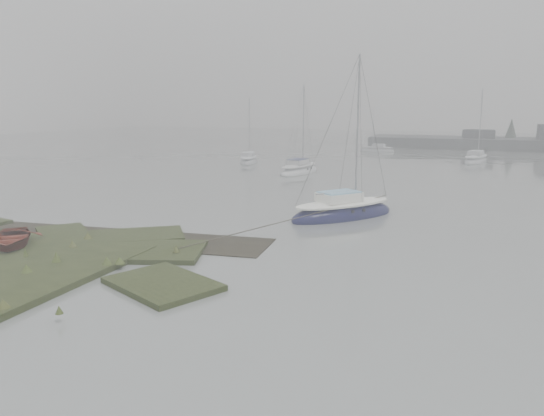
# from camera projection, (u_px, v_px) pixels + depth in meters

# --- Properties ---
(ground) EXTENTS (160.00, 160.00, 0.00)m
(ground) POSITION_uv_depth(u_px,v_px,m) (352.00, 173.00, 45.10)
(ground) COLOR slate
(ground) RESTS_ON ground
(sailboat_main) EXTENTS (5.48, 6.22, 8.86)m
(sailboat_main) POSITION_uv_depth(u_px,v_px,m) (343.00, 212.00, 27.33)
(sailboat_main) COLOR #0C0D34
(sailboat_main) RESTS_ON ground
(sailboat_white) EXTENTS (2.76, 5.91, 8.02)m
(sailboat_white) POSITION_uv_depth(u_px,v_px,m) (299.00, 170.00, 44.88)
(sailboat_white) COLOR silver
(sailboat_white) RESTS_ON ground
(sailboat_far_a) EXTENTS (2.88, 5.24, 7.04)m
(sailboat_far_a) POSITION_uv_depth(u_px,v_px,m) (249.00, 161.00, 53.00)
(sailboat_far_a) COLOR #9FA3A8
(sailboat_far_a) RESTS_ON ground
(sailboat_far_b) EXTENTS (3.06, 5.86, 7.88)m
(sailboat_far_b) POSITION_uv_depth(u_px,v_px,m) (476.00, 160.00, 53.11)
(sailboat_far_b) COLOR silver
(sailboat_far_b) RESTS_ON ground
(sailboat_far_c) EXTENTS (4.38, 1.69, 6.07)m
(sailboat_far_c) POSITION_uv_depth(u_px,v_px,m) (377.00, 150.00, 65.86)
(sailboat_far_c) COLOR #B4BABD
(sailboat_far_c) RESTS_ON ground
(dinghy) EXTENTS (3.68, 3.79, 0.64)m
(dinghy) POSITION_uv_depth(u_px,v_px,m) (11.00, 238.00, 20.97)
(dinghy) COLOR #601C11
(dinghy) RESTS_ON marsh_bank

